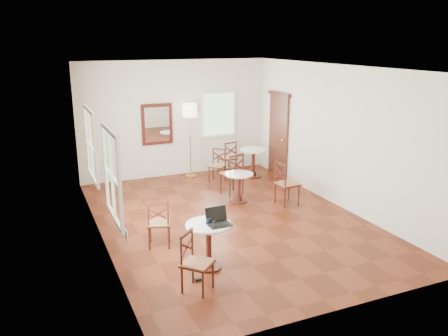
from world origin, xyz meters
The scene contains 17 objects.
ground centered at (0.00, 0.00, 0.00)m, with size 7.00×7.00×0.00m, color #59200F.
room_shell centered at (-0.06, 0.27, 1.89)m, with size 5.02×7.02×3.01m.
cafe_table_near centered at (-1.13, -1.71, 0.46)m, with size 0.71×0.71×0.75m.
cafe_table_mid centered at (0.60, 0.86, 0.41)m, with size 0.63×0.63×0.66m.
cafe_table_back centered at (1.77, 2.46, 0.46)m, with size 0.71×0.71×0.75m.
chair_near_a centered at (-1.63, -0.62, 0.44)m, with size 0.51×0.51×0.88m.
chair_near_b centered at (-1.54, -2.26, 0.44)m, with size 0.57×0.57×0.88m.
chair_mid_a centered at (0.70, 1.43, 0.49)m, with size 0.54×0.54×0.99m.
chair_mid_b centered at (1.47, 0.31, 0.48)m, with size 0.48×0.48×0.97m.
chair_back_a centered at (1.26, 2.98, 0.45)m, with size 0.49×0.49×0.91m.
chair_back_b centered at (0.76, 2.49, 0.42)m, with size 0.55×0.55×0.84m.
floor_lamp centered at (0.28, 3.15, 1.63)m, with size 0.37×0.37×1.92m.
laptop centered at (-1.00, -1.77, 0.81)m, with size 0.36×0.30×0.25m.
mouse centered at (-1.09, -1.87, 0.77)m, with size 0.11×0.07×0.04m, color black.
navy_mug centered at (-1.13, -1.71, 0.80)m, with size 0.12×0.08×0.09m.
water_glass centered at (-1.08, -1.81, 0.79)m, with size 0.05×0.05×0.09m, color white.
power_adapter centered at (-1.43, -2.02, 0.02)m, with size 0.10×0.06×0.04m, color black.
Camera 1 is at (-3.53, -7.86, 3.50)m, focal length 36.90 mm.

